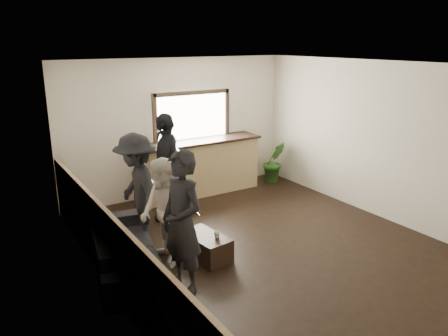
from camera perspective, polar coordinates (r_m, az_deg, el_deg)
ground at (r=7.09m, az=5.30°, el=-9.88°), size 5.00×6.00×0.01m
room_shell at (r=6.17m, az=0.19°, el=0.76°), size 5.01×6.01×2.80m
bar_counter at (r=9.14m, az=-3.33°, el=0.55°), size 2.70×0.68×2.13m
sofa at (r=6.40m, az=-12.76°, el=-10.08°), size 1.28×2.32×0.64m
coffee_table at (r=6.61m, az=-2.40°, el=-10.17°), size 0.54×0.85×0.35m
cup_a at (r=6.52m, az=-4.18°, el=-8.41°), size 0.16×0.16×0.09m
cup_b at (r=6.44m, az=-0.92°, el=-8.69°), size 0.12×0.12×0.09m
potted_plant at (r=10.01m, az=6.56°, el=0.85°), size 0.59×0.51×0.93m
person_a at (r=5.53m, az=-5.50°, el=-7.12°), size 0.56×0.75×1.86m
person_b at (r=6.23m, az=-7.90°, el=-5.87°), size 0.60×0.77×1.57m
person_c at (r=6.86m, az=-11.28°, el=-2.92°), size 0.77×1.22×1.80m
person_d at (r=7.80m, az=-7.46°, el=0.14°), size 1.02×1.20×1.93m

